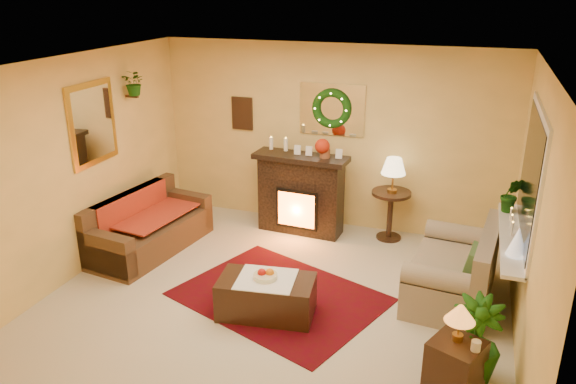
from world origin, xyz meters
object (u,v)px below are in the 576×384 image
(sofa, at_px, (149,220))
(coffee_table, at_px, (266,297))
(loveseat, at_px, (453,263))
(side_table_round, at_px, (390,217))
(end_table_square, at_px, (455,365))
(fireplace, at_px, (301,195))

(sofa, relative_size, coffee_table, 1.76)
(loveseat, distance_m, side_table_round, 1.60)
(loveseat, bearing_deg, coffee_table, -144.91)
(side_table_round, relative_size, end_table_square, 1.39)
(fireplace, xyz_separation_m, loveseat, (2.15, -1.16, -0.13))
(loveseat, relative_size, coffee_table, 1.46)
(loveseat, distance_m, coffee_table, 2.12)
(sofa, xyz_separation_m, side_table_round, (2.94, 1.37, -0.10))
(sofa, distance_m, coffee_table, 2.24)
(fireplace, distance_m, side_table_round, 1.27)
(loveseat, bearing_deg, fireplace, 157.51)
(side_table_round, bearing_deg, sofa, -154.98)
(fireplace, xyz_separation_m, coffee_table, (0.31, -2.19, -0.34))
(side_table_round, bearing_deg, end_table_square, -70.56)
(loveseat, height_order, side_table_round, loveseat)
(end_table_square, bearing_deg, sofa, 158.39)
(sofa, relative_size, loveseat, 1.21)
(fireplace, bearing_deg, loveseat, -24.79)
(loveseat, bearing_deg, end_table_square, -79.68)
(fireplace, bearing_deg, end_table_square, -47.29)
(fireplace, height_order, loveseat, fireplace)
(sofa, bearing_deg, side_table_round, 33.00)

